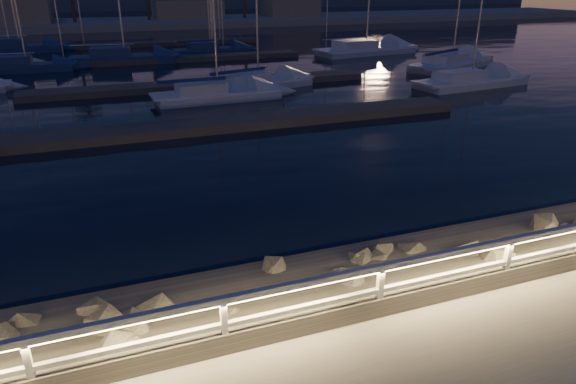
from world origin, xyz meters
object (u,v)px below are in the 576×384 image
(guard_rail, at_px, (466,259))
(sailboat_d, at_px, (469,80))
(sailboat_k, at_px, (210,49))
(sailboat_l, at_px, (364,49))
(sailboat_g, at_px, (255,83))
(sailboat_m, at_px, (18,47))
(sailboat_j, at_px, (122,57))
(sailboat_h, at_px, (451,63))
(sailboat_e, at_px, (24,66))
(sailboat_c, at_px, (214,93))

(guard_rail, bearing_deg, sailboat_d, 51.10)
(sailboat_k, bearing_deg, sailboat_l, -25.93)
(sailboat_g, relative_size, sailboat_m, 0.96)
(sailboat_m, bearing_deg, sailboat_d, -42.38)
(sailboat_d, relative_size, sailboat_j, 0.95)
(guard_rail, bearing_deg, sailboat_h, 53.51)
(sailboat_e, xyz_separation_m, sailboat_m, (-1.64, 12.55, 0.04))
(sailboat_h, height_order, sailboat_j, sailboat_h)
(sailboat_c, bearing_deg, sailboat_e, 125.36)
(sailboat_g, height_order, sailboat_j, sailboat_j)
(sailboat_h, distance_m, sailboat_k, 21.72)
(sailboat_g, distance_m, sailboat_k, 17.44)
(guard_rail, distance_m, sailboat_d, 26.06)
(guard_rail, bearing_deg, sailboat_j, 96.02)
(sailboat_c, xyz_separation_m, sailboat_h, (19.92, 4.79, 0.03))
(sailboat_h, xyz_separation_m, sailboat_k, (-15.77, 14.93, -0.04))
(sailboat_m, bearing_deg, guard_rail, -72.93)
(sailboat_l, bearing_deg, guard_rail, -123.83)
(sailboat_j, bearing_deg, sailboat_l, 0.45)
(guard_rail, distance_m, sailboat_c, 22.05)
(guard_rail, distance_m, sailboat_e, 38.48)
(sailboat_k, bearing_deg, sailboat_m, 151.76)
(sailboat_e, bearing_deg, sailboat_d, -28.99)
(sailboat_d, distance_m, sailboat_m, 41.26)
(sailboat_g, distance_m, sailboat_l, 18.71)
(guard_rail, xyz_separation_m, sailboat_g, (3.10, 24.34, -0.96))
(sailboat_c, xyz_separation_m, sailboat_e, (-11.22, 14.74, 0.03))
(sailboat_h, relative_size, sailboat_j, 1.05)
(sailboat_l, relative_size, sailboat_m, 1.26)
(sailboat_g, height_order, sailboat_k, sailboat_g)
(sailboat_d, bearing_deg, sailboat_k, 113.58)
(sailboat_h, bearing_deg, sailboat_k, 111.97)
(guard_rail, xyz_separation_m, sailboat_h, (19.84, 26.82, -0.93))
(sailboat_h, distance_m, sailboat_m, 39.76)
(sailboat_h, relative_size, sailboat_l, 0.90)
(sailboat_j, bearing_deg, sailboat_h, -20.04)
(sailboat_d, distance_m, sailboat_e, 32.21)
(sailboat_j, relative_size, sailboat_k, 1.19)
(sailboat_l, bearing_deg, sailboat_g, -147.99)
(sailboat_d, distance_m, sailboat_k, 24.74)
(sailboat_g, bearing_deg, sailboat_k, 69.86)
(sailboat_c, relative_size, sailboat_l, 0.75)
(sailboat_g, bearing_deg, sailboat_e, 122.22)
(sailboat_c, height_order, sailboat_d, sailboat_d)
(sailboat_l, bearing_deg, sailboat_e, 171.01)
(sailboat_e, bearing_deg, sailboat_l, 1.20)
(sailboat_g, xyz_separation_m, sailboat_l, (14.26, 12.12, 0.06))
(sailboat_h, bearing_deg, sailboat_e, 137.67)
(guard_rail, relative_size, sailboat_k, 3.56)
(guard_rail, distance_m, sailboat_h, 33.37)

